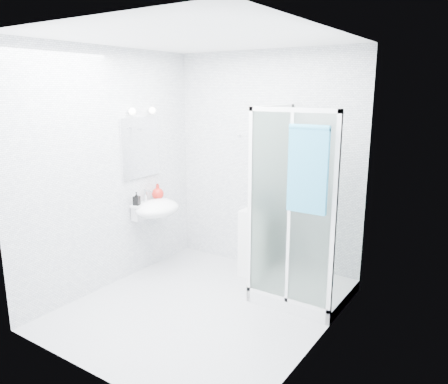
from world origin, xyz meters
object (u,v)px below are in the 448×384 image
Objects in this scene: shampoo_bottle_b at (265,201)px; hand_towel at (308,168)px; wall_basin at (156,208)px; storage_cabinet at (257,243)px; shampoo_bottle_a at (252,199)px; soap_dispenser_orange at (158,191)px; soap_dispenser_black at (137,199)px; shower_enclosure at (295,257)px.

hand_towel is at bearing -41.94° from shampoo_bottle_b.
wall_basin is at bearing -149.80° from shampoo_bottle_b.
shampoo_bottle_a reaches higher than storage_cabinet.
hand_towel is 2.11m from soap_dispenser_orange.
soap_dispenser_orange is (-1.14, -0.43, 0.56)m from storage_cabinet.
shampoo_bottle_b is (0.13, 0.07, -0.02)m from shampoo_bottle_a.
wall_basin is 2.13× the size of shampoo_bottle_a.
soap_dispenser_black is at bearing -148.25° from storage_cabinet.
soap_dispenser_orange is at bearing -161.97° from storage_cabinet.
shampoo_bottle_a reaches higher than soap_dispenser_orange.
shampoo_bottle_a reaches higher than wall_basin.
storage_cabinet is (1.03, 0.59, -0.40)m from wall_basin.
shampoo_bottle_a is 1.40× the size of soap_dispenser_orange.
shower_enclosure is at bearing 4.83° from soap_dispenser_orange.
wall_basin is at bearing -169.19° from shower_enclosure.
hand_towel is 3.01× the size of shampoo_bottle_a.
storage_cabinet is 1.49m from soap_dispenser_black.
shower_enclosure is at bearing 10.81° from wall_basin.
shampoo_bottle_a is at bearing 159.31° from shower_enclosure.
shower_enclosure is 9.06× the size of shampoo_bottle_b.
storage_cabinet is at bearing 29.90° from wall_basin.
shower_enclosure reaches higher than soap_dispenser_orange.
soap_dispenser_black is at bearing -145.17° from shampoo_bottle_a.
shower_enclosure is 3.57× the size of wall_basin.
hand_towel is at bearing 2.84° from soap_dispenser_black.
shower_enclosure is 2.53× the size of hand_towel.
wall_basin is 1.26m from storage_cabinet.
shampoo_bottle_a is (-0.68, 0.26, 0.49)m from shower_enclosure.
hand_towel reaches higher than shampoo_bottle_a.
hand_towel is 5.17× the size of soap_dispenser_black.
shower_enclosure is 1.84m from soap_dispenser_orange.
shampoo_bottle_b is 1.48m from soap_dispenser_black.
wall_basin is 2.54× the size of shampoo_bottle_b.
shampoo_bottle_a is (-0.94, 0.66, -0.55)m from hand_towel.
storage_cabinet is (-0.62, 0.28, -0.05)m from shower_enclosure.
wall_basin is (-1.66, -0.32, 0.35)m from shower_enclosure.
shower_enclosure is at bearing 15.83° from soap_dispenser_black.
hand_towel is 1.23m from shampoo_bottle_b.
soap_dispenser_orange is at bearing -158.60° from shampoo_bottle_b.
shower_enclosure reaches higher than wall_basin.
shower_enclosure reaches higher than soap_dispenser_black.
hand_towel is 4.23× the size of soap_dispenser_orange.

